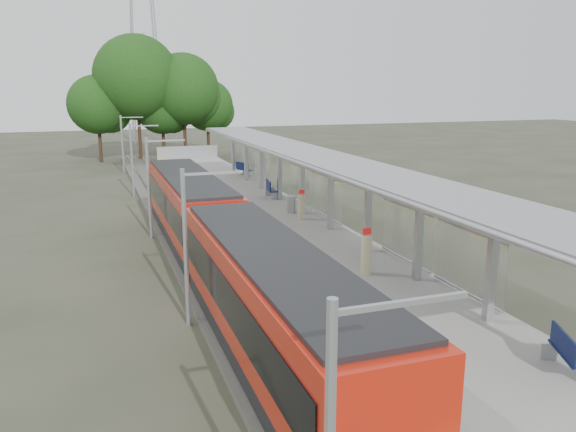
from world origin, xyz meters
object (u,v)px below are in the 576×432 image
object	(u,v)px
train	(219,240)
info_pillar_near	(366,254)
info_pillar_far	(301,206)
bench_far	(244,169)
bench_near	(566,351)
bench_mid	(270,188)
litter_bin	(291,204)

from	to	relation	value
train	info_pillar_near	xyz separation A→B (m)	(5.03, -2.88, -0.27)
info_pillar_near	info_pillar_far	xyz separation A→B (m)	(0.87, 9.27, -0.09)
train	info_pillar_far	xyz separation A→B (m)	(5.90, 6.40, -0.36)
train	bench_far	distance (m)	23.08
bench_near	info_pillar_near	size ratio (longest dim) A/B	0.89
bench_mid	litter_bin	bearing A→B (deg)	-84.55
bench_far	info_pillar_near	size ratio (longest dim) A/B	0.90
bench_far	bench_near	bearing A→B (deg)	-114.01
bench_near	litter_bin	bearing A→B (deg)	114.92
bench_mid	train	bearing A→B (deg)	-107.49
bench_near	bench_far	bearing A→B (deg)	112.85
train	litter_bin	distance (m)	10.01
litter_bin	train	bearing A→B (deg)	-126.25
bench_near	info_pillar_far	size ratio (longest dim) A/B	1.01
bench_near	litter_bin	xyz separation A→B (m)	(-0.37, 19.36, -0.08)
bench_mid	litter_bin	world-z (taller)	bench_mid
info_pillar_near	litter_bin	xyz separation A→B (m)	(0.88, 10.94, -0.30)
bench_far	info_pillar_near	distance (m)	24.99
info_pillar_near	info_pillar_far	size ratio (longest dim) A/B	1.12
bench_far	info_pillar_far	xyz separation A→B (m)	(-0.95, -15.64, 0.13)
bench_near	bench_mid	world-z (taller)	bench_mid
train	litter_bin	xyz separation A→B (m)	(5.91, 8.06, -0.57)
bench_far	info_pillar_far	bearing A→B (deg)	-116.52
info_pillar_far	litter_bin	size ratio (longest dim) A/B	1.66
info_pillar_far	train	bearing A→B (deg)	-132.32
bench_mid	info_pillar_near	xyz separation A→B (m)	(-1.11, -15.60, 0.19)
train	bench_near	xyz separation A→B (m)	(6.28, -11.30, -0.49)
bench_far	litter_bin	world-z (taller)	bench_far
litter_bin	bench_far	bearing A→B (deg)	86.18
bench_mid	bench_far	size ratio (longest dim) A/B	1.05
train	bench_mid	world-z (taller)	train
bench_far	litter_bin	size ratio (longest dim) A/B	1.69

